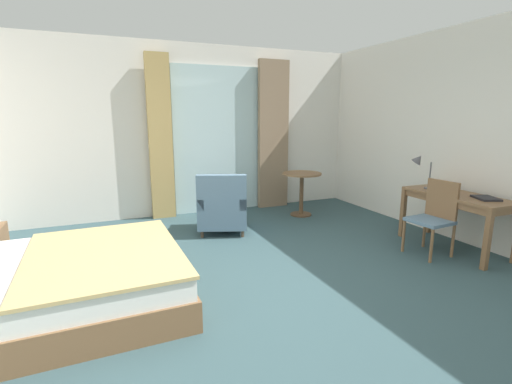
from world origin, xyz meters
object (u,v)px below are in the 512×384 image
(bed, at_px, (57,283))
(round_cafe_table, at_px, (302,184))
(desk_chair, at_px, (435,214))
(armchair_by_window, at_px, (223,209))
(writing_desk, at_px, (457,201))
(desk_lamp, at_px, (420,163))
(closed_book, at_px, (486,198))

(bed, distance_m, round_cafe_table, 4.10)
(bed, bearing_deg, round_cafe_table, 28.94)
(desk_chair, bearing_deg, armchair_by_window, 139.20)
(writing_desk, bearing_deg, desk_lamp, 107.01)
(desk_lamp, bearing_deg, closed_book, -75.89)
(desk_lamp, bearing_deg, armchair_by_window, 150.80)
(bed, bearing_deg, desk_chair, -3.41)
(bed, distance_m, writing_desk, 4.59)
(desk_chair, xyz_separation_m, round_cafe_table, (-0.60, 2.23, 0.04))
(writing_desk, xyz_separation_m, round_cafe_table, (-0.99, 2.21, -0.08))
(desk_lamp, height_order, armchair_by_window, desk_lamp)
(closed_book, bearing_deg, desk_chair, 167.28)
(desk_lamp, xyz_separation_m, closed_book, (0.21, -0.83, -0.34))
(desk_chair, bearing_deg, desk_lamp, 65.26)
(desk_lamp, bearing_deg, writing_desk, -72.99)
(closed_book, height_order, round_cafe_table, closed_book)
(bed, height_order, armchair_by_window, bed)
(closed_book, xyz_separation_m, round_cafe_table, (-1.05, 2.54, -0.19))
(closed_book, bearing_deg, round_cafe_table, 134.74)
(desk_lamp, height_order, closed_book, desk_lamp)
(desk_chair, bearing_deg, closed_book, -35.11)
(round_cafe_table, bearing_deg, bed, -151.06)
(desk_lamp, xyz_separation_m, armchair_by_window, (-2.38, 1.33, -0.72))
(writing_desk, distance_m, desk_lamp, 0.68)
(closed_book, distance_m, round_cafe_table, 2.76)
(bed, height_order, desk_lamp, desk_lamp)
(desk_chair, bearing_deg, round_cafe_table, 105.02)
(desk_chair, distance_m, desk_lamp, 0.80)
(bed, distance_m, armchair_by_window, 2.59)
(desk_chair, relative_size, closed_book, 3.17)
(writing_desk, relative_size, armchair_by_window, 1.46)
(bed, bearing_deg, closed_book, -6.95)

